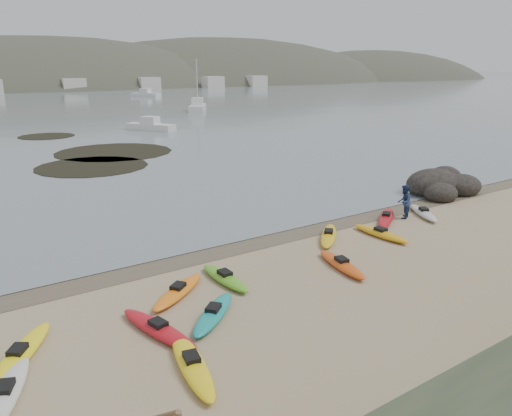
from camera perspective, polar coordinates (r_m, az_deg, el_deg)
ground at (r=23.91m, az=0.00°, el=-3.46°), size 600.00×600.00×0.00m
wet_sand at (r=23.67m, az=0.41°, el=-3.65°), size 60.00×60.00×0.00m
kayaks at (r=19.26m, az=1.30°, el=-7.88°), size 23.73×9.44×0.34m
person_east at (r=27.86m, az=16.57°, el=0.69°), size 1.12×1.05×1.84m
rock_cluster at (r=34.48m, az=20.46°, el=2.07°), size 5.45×4.04×1.93m
kelp_mats at (r=49.36m, az=-18.05°, el=5.98°), size 13.72×28.43×0.04m
moored_boats at (r=95.29m, az=-23.18°, el=10.31°), size 78.60×73.37×1.25m
far_hills at (r=220.15m, az=-20.82°, el=8.77°), size 550.00×135.00×80.00m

